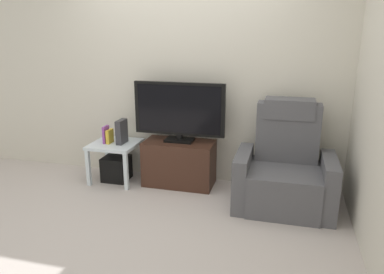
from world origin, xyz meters
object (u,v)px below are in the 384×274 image
Objects in this scene: subwoofer_box at (116,168)px; recliner_armchair at (285,171)px; tv_stand at (179,163)px; game_console at (122,132)px; television at (179,111)px; side_table at (115,149)px; book_middle at (110,136)px; book_leftmost at (106,134)px.

recliner_armchair is at bearing -4.84° from subwoofer_box.
game_console reaches higher than tv_stand.
television is 1.07m from subwoofer_box.
side_table reaches higher than subwoofer_box.
subwoofer_box is at bearing 20.95° from book_middle.
television is 3.58× the size of subwoofer_box.
television is at bearing 6.15° from subwoofer_box.
side_table is at bearing -179.68° from recliner_armchair.
side_table is 0.23m from game_console.
recliner_armchair is 3.69× the size of subwoofer_box.
game_console is at bearing 11.91° from book_middle.
side_table is (-0.78, -0.06, 0.13)m from tv_stand.
subwoofer_box is (-1.97, 0.17, -0.23)m from recliner_armchair.
television is at bearing 6.75° from book_leftmost.
book_leftmost is at bearing -168.69° from side_table.
book_middle is at bearing -159.05° from side_table.
game_console reaches higher than book_middle.
tv_stand is 2.76× the size of subwoofer_box.
subwoofer_box is 1.79× the size of book_middle.
game_console is (0.19, 0.03, 0.04)m from book_leftmost.
book_middle is (-0.83, -0.08, 0.29)m from tv_stand.
tv_stand is 4.00× the size of book_leftmost.
tv_stand is 0.62m from television.
subwoofer_box is at bearing -173.85° from television.
subwoofer_box is at bearing 45.00° from side_table.
subwoofer_box is at bearing -175.22° from tv_stand.
book_middle is (-0.83, -0.10, -0.33)m from television.
television is 5.19× the size of book_leftmost.
book_leftmost is 0.20m from game_console.
tv_stand is at bearing -90.00° from television.
side_table is 1.92× the size of game_console.
book_leftmost reaches higher than subwoofer_box.
game_console is at bearing 8.97° from book_leftmost.
book_middle is at bearing -172.87° from television.
book_leftmost reaches higher than tv_stand.
recliner_armchair is (1.20, -0.23, 0.11)m from tv_stand.
book_leftmost is (-0.10, -0.02, 0.42)m from subwoofer_box.
television is 0.92m from side_table.
recliner_armchair is at bearing -4.15° from book_middle.
game_console is (0.14, 0.03, 0.06)m from book_middle.
subwoofer_box is 0.44m from book_leftmost.
recliner_armchair is at bearing -4.84° from side_table.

